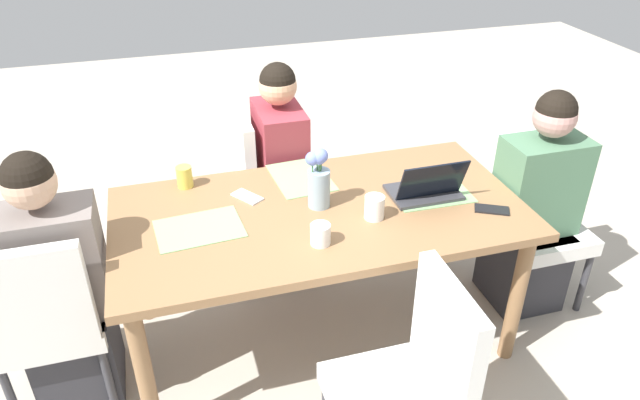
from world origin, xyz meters
TOP-DOWN VIEW (x-y plane):
  - ground_plane at (0.00, 0.00)m, footprint 10.00×10.00m
  - dining_table at (0.00, 0.00)m, footprint 1.82×0.93m
  - chair_head_right_left_near at (1.19, 0.09)m, footprint 0.44×0.44m
  - person_head_right_left_near at (1.13, 0.01)m, footprint 0.40×0.36m
  - chair_head_left_left_mid at (-1.19, -0.06)m, footprint 0.44×0.44m
  - person_head_left_left_mid at (-1.13, 0.02)m, footprint 0.40×0.36m
  - chair_near_left_far at (0.09, -0.79)m, footprint 0.44×0.44m
  - person_near_left_far at (0.01, -0.73)m, footprint 0.36×0.40m
  - chair_far_right_near at (-0.11, 0.82)m, footprint 0.44×0.44m
  - flower_vase at (-0.00, -0.04)m, footprint 0.11×0.10m
  - placemat_head_right_left_near at (0.53, 0.01)m, footprint 0.38×0.29m
  - placemat_head_left_left_mid at (-0.53, 0.01)m, footprint 0.37×0.27m
  - placemat_near_left_far at (0.01, -0.31)m, footprint 0.28×0.38m
  - laptop_head_left_left_mid at (-0.50, 0.03)m, footprint 0.32×0.22m
  - coffee_mug_near_left at (-0.21, 0.13)m, footprint 0.09×0.09m
  - coffee_mug_near_right at (0.07, 0.25)m, footprint 0.08×0.08m
  - coffee_mug_centre_left at (0.56, -0.38)m, footprint 0.07×0.07m
  - phone_black at (-0.73, 0.22)m, footprint 0.17×0.13m
  - phone_silver at (0.29, -0.20)m, footprint 0.14×0.16m

SIDE VIEW (x-z plane):
  - ground_plane at x=0.00m, z-range 0.00..0.00m
  - chair_head_right_left_near at x=1.19m, z-range 0.05..0.95m
  - chair_head_left_left_mid at x=-1.19m, z-range 0.05..0.95m
  - chair_near_left_far at x=0.09m, z-range 0.05..0.95m
  - chair_far_right_near at x=-0.11m, z-range 0.05..0.95m
  - person_head_right_left_near at x=1.13m, z-range -0.07..1.12m
  - person_head_left_left_mid at x=-1.13m, z-range -0.07..1.12m
  - person_near_left_far at x=0.01m, z-range -0.07..1.12m
  - dining_table at x=0.00m, z-range 0.29..1.04m
  - placemat_head_right_left_near at x=0.53m, z-range 0.75..0.75m
  - placemat_head_left_left_mid at x=-0.53m, z-range 0.75..0.75m
  - placemat_near_left_far at x=0.01m, z-range 0.75..0.75m
  - phone_black at x=-0.73m, z-range 0.75..0.76m
  - phone_silver at x=0.29m, z-range 0.75..0.76m
  - laptop_head_left_left_mid at x=-0.50m, z-range 0.69..0.90m
  - coffee_mug_near_right at x=0.07m, z-range 0.75..0.84m
  - coffee_mug_centre_left at x=0.56m, z-range 0.75..0.85m
  - coffee_mug_near_left at x=-0.21m, z-range 0.75..0.85m
  - flower_vase at x=0.00m, z-range 0.76..1.04m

